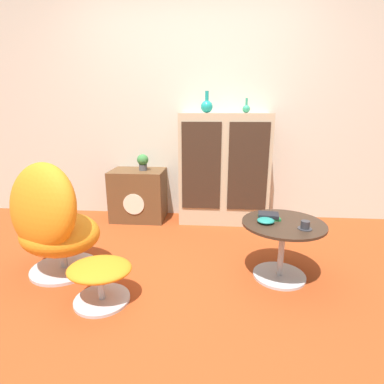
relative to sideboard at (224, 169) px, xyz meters
name	(u,v)px	position (x,y,z in m)	size (l,w,h in m)	color
ground_plane	(171,287)	(-0.39, -1.40, -0.60)	(12.00, 12.00, 0.00)	#9E3D19
wall_back	(191,103)	(-0.39, 0.22, 0.70)	(6.40, 0.06, 2.60)	beige
sideboard	(224,169)	(0.00, 0.00, 0.00)	(0.97, 0.39, 1.20)	tan
tv_console	(139,195)	(-0.97, -0.02, -0.31)	(0.60, 0.44, 0.58)	brown
egg_chair	(52,222)	(-1.30, -1.27, -0.18)	(0.82, 0.79, 0.90)	#B7B7BC
ottoman	(100,274)	(-0.82, -1.59, -0.40)	(0.42, 0.37, 0.28)	#B7B7BC
coffee_table	(282,242)	(0.42, -1.18, -0.31)	(0.60, 0.60, 0.44)	#B7B7BC
vase_leftmost	(207,106)	(-0.20, 0.00, 0.67)	(0.13, 0.13, 0.22)	teal
vase_inner_left	(246,108)	(0.21, 0.00, 0.64)	(0.08, 0.08, 0.15)	#2D8E6B
potted_plant	(143,161)	(-0.90, -0.02, 0.07)	(0.13, 0.13, 0.18)	#4C4C51
teacup	(305,226)	(0.53, -1.29, -0.13)	(0.10, 0.10, 0.06)	#2D2D33
book_stack	(269,216)	(0.32, -1.11, -0.14)	(0.17, 0.13, 0.04)	#237038
bowl	(266,221)	(0.28, -1.20, -0.14)	(0.12, 0.12, 0.04)	#1E7A70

